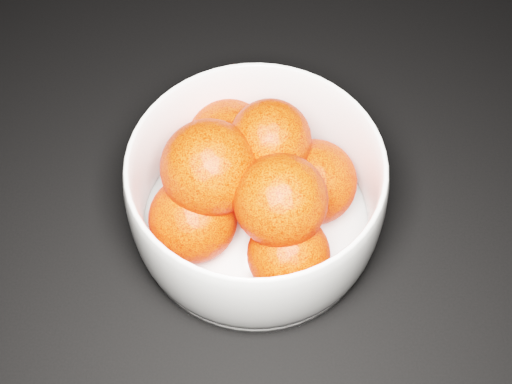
{
  "coord_description": "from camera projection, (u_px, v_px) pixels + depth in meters",
  "views": [
    {
      "loc": [
        0.01,
        -0.59,
        0.59
      ],
      "look_at": [
        -0.01,
        -0.25,
        0.06
      ],
      "focal_mm": 50.0,
      "sensor_mm": 36.0,
      "label": 1
    }
  ],
  "objects": [
    {
      "name": "bowl",
      "position": [
        256.0,
        195.0,
        0.63
      ],
      "size": [
        0.23,
        0.23,
        0.11
      ],
      "rotation": [
        0.0,
        0.0,
        -0.09
      ],
      "color": "white",
      "rests_on": "ground"
    },
    {
      "name": "orange_pile",
      "position": [
        252.0,
        184.0,
        0.62
      ],
      "size": [
        0.19,
        0.19,
        0.13
      ],
      "color": "#FF2609",
      "rests_on": "bowl"
    },
    {
      "name": "ground",
      "position": [
        269.0,
        38.0,
        0.82
      ],
      "size": [
        3.0,
        3.0,
        0.0
      ],
      "primitive_type": "cube",
      "color": "black",
      "rests_on": "ground"
    }
  ]
}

